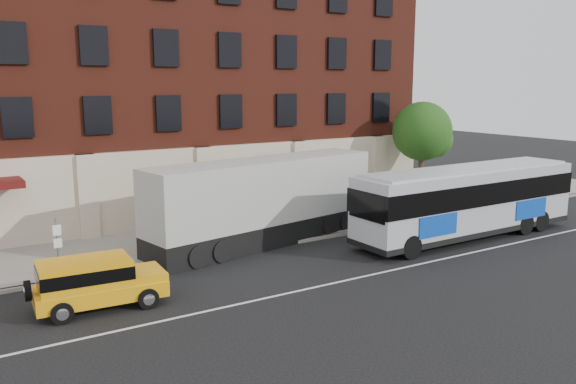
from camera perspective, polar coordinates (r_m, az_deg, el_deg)
ground at (r=22.12m, az=4.73°, el=-9.23°), size 120.00×120.00×0.00m
sidewalk at (r=29.47m, az=-5.84°, el=-4.06°), size 60.00×6.00×0.15m
kerb at (r=26.90m, az=-2.98°, el=-5.44°), size 60.00×0.25×0.15m
lane_line at (r=22.50m, az=3.96°, el=-8.86°), size 60.00×0.12×0.01m
building at (r=35.80m, az=-11.83°, el=10.48°), size 30.00×12.10×15.00m
sign_pole at (r=23.88m, az=-21.35°, el=-4.80°), size 0.30×0.20×2.50m
street_tree at (r=37.04m, az=12.87°, el=5.51°), size 3.60×3.60×6.20m
city_bus at (r=29.88m, az=16.93°, el=-0.65°), size 12.68×2.79×3.47m
yellow_suv at (r=20.89m, az=-18.24°, el=-8.10°), size 4.55×2.20×1.71m
shipping_container at (r=27.60m, az=-2.33°, el=-0.98°), size 12.19×4.47×3.98m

